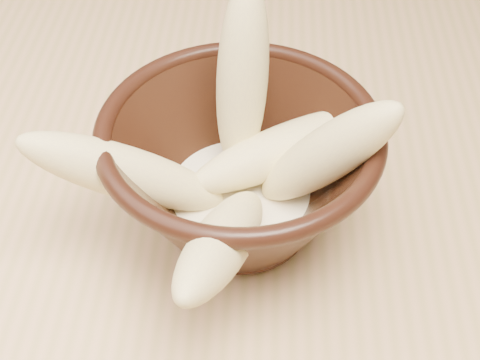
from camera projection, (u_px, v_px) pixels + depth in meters
The scene contains 8 objects.
table at pixel (11, 266), 0.55m from camera, with size 1.20×0.80×0.75m.
bowl at pixel (240, 171), 0.43m from camera, with size 0.18×0.18×0.10m.
milk_puddle at pixel (240, 196), 0.45m from camera, with size 0.10×0.10×0.01m, color #F4E6C4.
banana_upright at pixel (242, 80), 0.42m from camera, with size 0.03×0.03×0.13m, color #F7E792.
banana_left at pixel (127, 173), 0.41m from camera, with size 0.03×0.03×0.14m, color #F7E792.
banana_right at pixel (326, 155), 0.40m from camera, with size 0.03×0.03×0.12m, color #F7E792.
banana_across at pixel (283, 150), 0.44m from camera, with size 0.03×0.03×0.14m, color #F7E792.
banana_front at pixel (223, 241), 0.38m from camera, with size 0.03×0.03×0.14m, color #F7E792.
Camera 1 is at (0.20, -0.31, 1.12)m, focal length 50.00 mm.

